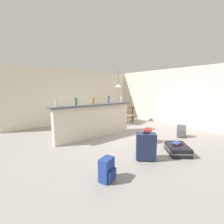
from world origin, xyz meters
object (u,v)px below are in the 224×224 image
object	(u,v)px
dining_chair_near_partition	(128,113)
book_stack	(177,143)
bottle_white	(56,103)
bottle_green	(76,102)
backpack_blue	(107,170)
bottle_blue	(109,99)
suitcase_upright_navy	(146,146)
backpack_red	(148,136)
dining_table	(120,109)
suitcase_flat_black	(177,149)
pendant_lamp	(119,86)
bottle_clear	(122,99)
bottle_amber	(93,101)
backpack_grey	(181,131)

from	to	relation	value
dining_chair_near_partition	book_stack	distance (m)	3.36
bottle_white	bottle_green	bearing A→B (deg)	-1.37
backpack_blue	book_stack	size ratio (longest dim) A/B	1.56
bottle_blue	suitcase_upright_navy	distance (m)	2.55
backpack_red	book_stack	bearing A→B (deg)	-92.49
dining_table	book_stack	world-z (taller)	dining_table
dining_chair_near_partition	backpack_red	xyz separation A→B (m)	(-1.21, -2.15, -0.31)
backpack_blue	book_stack	bearing A→B (deg)	-3.92
suitcase_flat_black	suitcase_upright_navy	distance (m)	0.99
dining_table	pendant_lamp	xyz separation A→B (m)	(-0.06, 0.08, 1.12)
backpack_blue	bottle_clear	bearing A→B (deg)	43.74
dining_chair_near_partition	backpack_blue	xyz separation A→B (m)	(-3.39, -2.96, -0.31)
bottle_amber	bottle_blue	world-z (taller)	bottle_blue
dining_table	dining_chair_near_partition	bearing A→B (deg)	-90.50
bottle_amber	dining_chair_near_partition	world-z (taller)	bottle_amber
backpack_grey	backpack_blue	bearing A→B (deg)	-172.82
suitcase_flat_black	backpack_red	size ratio (longest dim) A/B	2.01
suitcase_flat_black	backpack_grey	size ratio (longest dim) A/B	2.01
bottle_amber	backpack_blue	distance (m)	2.84
bottle_green	bottle_blue	size ratio (longest dim) A/B	0.93
pendant_lamp	suitcase_flat_black	xyz separation A→B (m)	(-1.23, -3.71, -1.66)
bottle_amber	book_stack	size ratio (longest dim) A/B	0.79
bottle_white	bottle_green	world-z (taller)	bottle_green
bottle_blue	dining_chair_near_partition	size ratio (longest dim) A/B	0.26
bottle_green	backpack_red	size ratio (longest dim) A/B	0.54
dining_table	suitcase_upright_navy	xyz separation A→B (m)	(-2.21, -3.36, -0.32)
backpack_grey	bottle_amber	bearing A→B (deg)	139.73
dining_table	pendant_lamp	distance (m)	1.13
dining_chair_near_partition	suitcase_upright_navy	size ratio (longest dim) A/B	1.39
bottle_white	backpack_grey	bearing A→B (deg)	-28.75
bottle_blue	book_stack	xyz separation A→B (m)	(0.27, -2.52, -1.00)
bottle_amber	backpack_red	world-z (taller)	bottle_amber
suitcase_flat_black	dining_chair_near_partition	bearing A→B (deg)	67.78
backpack_blue	suitcase_upright_navy	xyz separation A→B (m)	(1.18, 0.09, 0.13)
bottle_green	bottle_clear	size ratio (longest dim) A/B	1.02
bottle_amber	suitcase_upright_navy	size ratio (longest dim) A/B	0.32
dining_chair_near_partition	backpack_grey	distance (m)	2.54
bottle_green	backpack_grey	size ratio (longest dim) A/B	0.54
dining_table	bottle_clear	bearing A→B (deg)	-130.13
bottle_clear	suitcase_flat_black	distance (m)	2.83
suitcase_upright_navy	dining_chair_near_partition	bearing A→B (deg)	52.39
bottle_blue	bottle_green	bearing A→B (deg)	-178.83
bottle_blue	backpack_grey	size ratio (longest dim) A/B	0.58
bottle_green	backpack_red	world-z (taller)	bottle_green
bottle_amber	backpack_grey	world-z (taller)	bottle_amber
suitcase_upright_navy	suitcase_flat_black	bearing A→B (deg)	-16.43
dining_table	pendant_lamp	size ratio (longest dim) A/B	1.30
bottle_white	bottle_green	xyz separation A→B (m)	(0.61, -0.01, 0.01)
bottle_blue	pendant_lamp	bearing A→B (deg)	38.15
backpack_blue	backpack_grey	xyz separation A→B (m)	(3.47, 0.44, 0.00)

